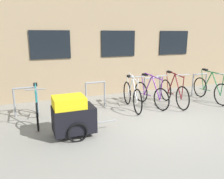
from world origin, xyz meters
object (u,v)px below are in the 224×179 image
(bicycle_white, at_px, (132,95))
(bicycle_teal, at_px, (37,108))
(bicycle_green, at_px, (210,89))
(bike_trailer, at_px, (73,116))
(bicycle_purple, at_px, (151,94))
(bicycle_maroon, at_px, (174,92))

(bicycle_white, distance_m, bicycle_teal, 2.76)
(bicycle_teal, relative_size, bicycle_green, 0.95)
(bicycle_white, height_order, bicycle_green, bicycle_white)
(bike_trailer, bearing_deg, bicycle_green, 12.39)
(bicycle_green, height_order, bicycle_purple, bicycle_purple)
(bicycle_teal, distance_m, bicycle_green, 5.61)
(bicycle_white, relative_size, bicycle_maroon, 0.99)
(bicycle_white, xyz_separation_m, bike_trailer, (-2.08, -1.29, 0.07))
(bicycle_teal, bearing_deg, bike_trailer, -59.57)
(bicycle_white, bearing_deg, bicycle_teal, -177.43)
(bicycle_purple, bearing_deg, bicycle_maroon, -13.08)
(bicycle_teal, relative_size, bicycle_maroon, 0.96)
(bicycle_green, bearing_deg, bicycle_teal, 179.20)
(bike_trailer, bearing_deg, bicycle_purple, 25.65)
(bike_trailer, bearing_deg, bicycle_maroon, 18.22)
(bicycle_teal, xyz_separation_m, bicycle_maroon, (4.16, -0.02, 0.03))
(bicycle_green, bearing_deg, bike_trailer, -167.61)
(bicycle_green, relative_size, bicycle_purple, 1.07)
(bicycle_white, xyz_separation_m, bicycle_maroon, (1.41, -0.14, 0.00))
(bicycle_teal, distance_m, bike_trailer, 1.35)
(bicycle_white, height_order, bicycle_maroon, bicycle_white)
(bicycle_white, xyz_separation_m, bicycle_green, (2.85, -0.20, -0.01))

